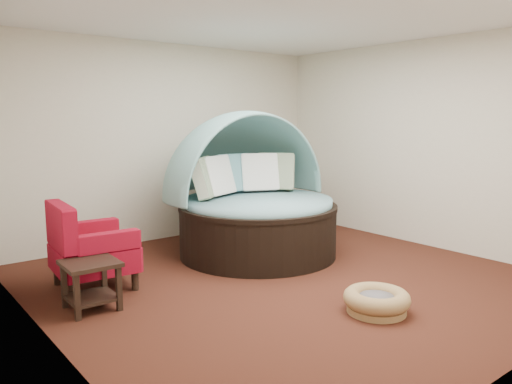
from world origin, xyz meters
TOP-DOWN VIEW (x-y plane):
  - floor at (0.00, 0.00)m, footprint 5.00×5.00m
  - wall_back at (0.00, 2.50)m, footprint 5.00×0.00m
  - wall_left at (-2.50, 0.00)m, footprint 0.00×5.00m
  - wall_right at (2.50, 0.00)m, footprint 0.00×5.00m
  - ceiling at (0.00, 0.00)m, footprint 5.00×5.00m
  - canopy_daybed at (0.36, 1.06)m, footprint 2.22×2.08m
  - pet_basket at (-0.00, -1.24)m, footprint 0.74×0.74m
  - red_armchair at (-1.81, 1.03)m, footprint 0.84×0.85m
  - side_table at (-2.00, 0.46)m, footprint 0.49×0.49m

SIDE VIEW (x-z plane):
  - floor at x=0.00m, z-range 0.00..0.00m
  - pet_basket at x=0.00m, z-range 0.00..0.22m
  - side_table at x=-2.00m, z-range 0.07..0.52m
  - red_armchair at x=-1.81m, z-range -0.04..0.88m
  - canopy_daybed at x=0.36m, z-range -0.07..1.78m
  - wall_back at x=0.00m, z-range -1.10..3.90m
  - wall_left at x=-2.50m, z-range -1.10..3.90m
  - wall_right at x=2.50m, z-range -1.10..3.90m
  - ceiling at x=0.00m, z-range 2.80..2.80m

